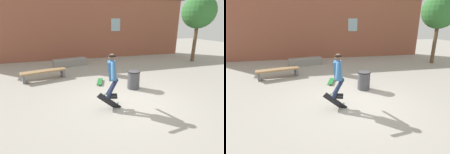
% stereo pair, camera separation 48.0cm
% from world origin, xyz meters
% --- Properties ---
extents(ground_plane, '(40.00, 40.00, 0.00)m').
position_xyz_m(ground_plane, '(0.00, 0.00, 0.00)').
color(ground_plane, '#A39E93').
extents(building_backdrop, '(16.45, 0.52, 5.85)m').
position_xyz_m(building_backdrop, '(-0.03, 8.02, 2.40)').
color(building_backdrop, '#93513D').
rests_on(building_backdrop, ground_plane).
extents(tree_right, '(2.11, 2.11, 4.31)m').
position_xyz_m(tree_right, '(6.90, 4.71, 3.22)').
color(tree_right, brown).
rests_on(tree_right, ground_plane).
extents(park_bench, '(2.05, 0.97, 0.45)m').
position_xyz_m(park_bench, '(-2.71, 3.40, 0.34)').
color(park_bench, '#99754C').
rests_on(park_bench, ground_plane).
extents(skate_ledge, '(2.09, 1.02, 0.46)m').
position_xyz_m(skate_ledge, '(-1.34, 5.79, 0.23)').
color(skate_ledge, gray).
rests_on(skate_ledge, ground_plane).
extents(trash_bin, '(0.53, 0.53, 0.73)m').
position_xyz_m(trash_bin, '(0.83, 1.09, 0.38)').
color(trash_bin, '#47474C').
rests_on(trash_bin, ground_plane).
extents(skater, '(0.44, 1.27, 1.36)m').
position_xyz_m(skater, '(-0.51, -0.28, 1.17)').
color(skater, teal).
extents(skateboard_flipping, '(0.76, 0.25, 0.67)m').
position_xyz_m(skateboard_flipping, '(-0.61, -0.29, 0.22)').
color(skateboard_flipping, black).
extents(skateboard_resting, '(0.46, 0.88, 0.08)m').
position_xyz_m(skateboard_resting, '(-0.33, 2.14, 0.07)').
color(skateboard_resting, '#237F38').
rests_on(skateboard_resting, ground_plane).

